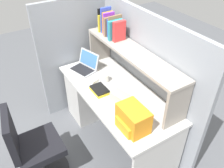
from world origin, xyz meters
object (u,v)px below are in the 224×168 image
at_px(backpack, 133,119).
at_px(tissue_box, 121,98).
at_px(office_chair, 34,152).
at_px(computer_mouse, 94,81).
at_px(laptop, 85,66).
at_px(paper_cup, 106,78).

xyz_separation_m(backpack, tissue_box, (-0.35, 0.11, -0.06)).
bearing_deg(office_chair, computer_mouse, -61.66).
xyz_separation_m(laptop, paper_cup, (0.35, 0.09, -0.01)).
distance_m(computer_mouse, tissue_box, 0.47).
xyz_separation_m(backpack, paper_cup, (-0.76, 0.17, -0.07)).
distance_m(laptop, office_chair, 1.16).
distance_m(laptop, tissue_box, 0.76).
bearing_deg(computer_mouse, paper_cup, 47.71).
height_order(laptop, backpack, backpack).
xyz_separation_m(computer_mouse, tissue_box, (0.46, 0.07, 0.03)).
xyz_separation_m(tissue_box, office_chair, (-0.15, -0.94, -0.39)).
xyz_separation_m(laptop, office_chair, (0.62, -0.91, -0.39)).
distance_m(backpack, computer_mouse, 0.82).
bearing_deg(tissue_box, backpack, -32.02).
relative_size(backpack, paper_cup, 3.37).
bearing_deg(backpack, paper_cup, 167.43).
bearing_deg(computer_mouse, laptop, 153.84).
height_order(laptop, tissue_box, laptop).
bearing_deg(tissue_box, paper_cup, 158.03).
distance_m(backpack, office_chair, 1.07).
height_order(laptop, computer_mouse, laptop).
bearing_deg(computer_mouse, backpack, -22.68).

